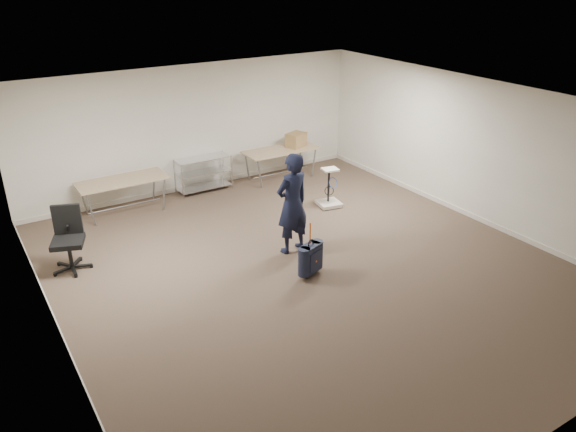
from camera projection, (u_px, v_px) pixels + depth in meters
ground at (307, 268)px, 9.59m from camera, size 9.00×9.00×0.00m
room_shell at (267, 235)px, 10.63m from camera, size 8.00×9.00×9.00m
folding_table_left at (122, 182)px, 11.43m from camera, size 1.80×0.75×0.73m
folding_table_right at (281, 151)px, 13.27m from camera, size 1.80×0.75×0.73m
wire_shelf at (203, 173)px, 12.64m from camera, size 1.22×0.47×0.80m
person at (292, 204)px, 9.80m from camera, size 0.72×0.53×1.84m
suitcase at (311, 258)px, 9.22m from camera, size 0.40×0.31×0.97m
office_chair at (70, 251)px, 9.45m from camera, size 0.66×0.67×1.09m
equipment_cart at (329, 196)px, 11.93m from camera, size 0.53×0.53×0.84m
cardboard_box at (296, 140)px, 13.38m from camera, size 0.53×0.47×0.33m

